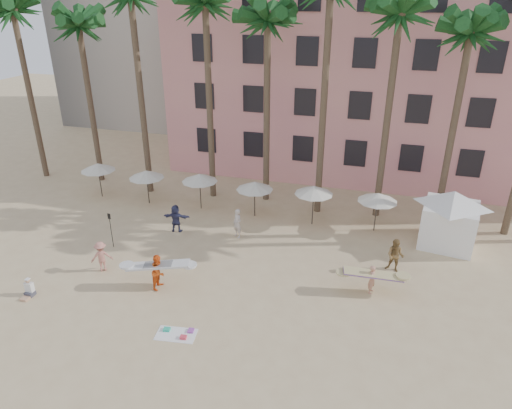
{
  "coord_description": "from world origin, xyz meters",
  "views": [
    {
      "loc": [
        6.93,
        -14.52,
        13.88
      ],
      "look_at": [
        0.98,
        6.0,
        4.0
      ],
      "focal_mm": 32.0,
      "sensor_mm": 36.0,
      "label": 1
    }
  ],
  "objects_px": {
    "carrier_white": "(159,270)",
    "pink_hotel": "(393,72)",
    "cabana": "(451,213)",
    "carrier_yellow": "(373,277)"
  },
  "relations": [
    {
      "from": "cabana",
      "to": "carrier_yellow",
      "type": "distance_m",
      "value": 7.62
    },
    {
      "from": "carrier_yellow",
      "to": "pink_hotel",
      "type": "bearing_deg",
      "value": 90.6
    },
    {
      "from": "pink_hotel",
      "to": "cabana",
      "type": "bearing_deg",
      "value": -73.03
    },
    {
      "from": "pink_hotel",
      "to": "cabana",
      "type": "relative_size",
      "value": 6.79
    },
    {
      "from": "carrier_white",
      "to": "carrier_yellow",
      "type": "bearing_deg",
      "value": 13.75
    },
    {
      "from": "cabana",
      "to": "carrier_white",
      "type": "distance_m",
      "value": 17.18
    },
    {
      "from": "cabana",
      "to": "carrier_white",
      "type": "xyz_separation_m",
      "value": [
        -14.64,
        -8.94,
        -1.06
      ]
    },
    {
      "from": "cabana",
      "to": "carrier_white",
      "type": "bearing_deg",
      "value": -148.58
    },
    {
      "from": "carrier_white",
      "to": "pink_hotel",
      "type": "bearing_deg",
      "value": 65.65
    },
    {
      "from": "pink_hotel",
      "to": "carrier_white",
      "type": "height_order",
      "value": "pink_hotel"
    }
  ]
}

